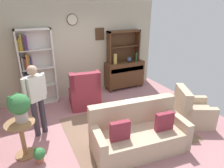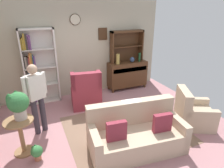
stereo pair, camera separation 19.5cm
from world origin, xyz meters
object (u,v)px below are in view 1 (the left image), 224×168
Objects in this scene: potted_plant_large at (19,106)px; armchair_floral at (192,112)px; sideboard at (124,74)px; plant_stand at (22,136)px; person_reading at (36,96)px; vase_round at (129,59)px; coffee_table at (128,111)px; vase_tall at (115,59)px; potted_plant_small at (39,154)px; couch_floral at (138,134)px; bottle_wine at (136,57)px; sideboard_hutch at (123,42)px; bookshelf at (34,68)px; wingback_chair at (85,94)px; book_stack at (131,104)px.

armchair_floral is at bearing -9.57° from potted_plant_large.
potted_plant_large is (-3.26, -2.00, 0.51)m from sideboard.
plant_stand is 0.84m from person_reading.
sideboard reaches higher than plant_stand.
vase_round is 2.36m from coffee_table.
vase_tall is 0.53m from vase_round.
sideboard is at bearing 31.58° from potted_plant_large.
sideboard is 3.85m from potted_plant_large.
couch_floral is at bearing -13.33° from potted_plant_small.
bottle_wine reaches higher than potted_plant_small.
person_reading is at bearing 80.85° from potted_plant_small.
potted_plant_small is (-3.20, -2.30, -0.83)m from vase_round.
sideboard_hutch is 0.58× the size of couch_floral.
potted_plant_small is at bearing 166.67° from couch_floral.
bookshelf is 4.21m from armchair_floral.
potted_plant_large reaches higher than vase_round.
person_reading is (-1.28, -0.76, 0.52)m from wingback_chair.
book_stack is (2.16, 0.43, 0.30)m from potted_plant_small.
sideboard_hutch is at bearing 32.95° from potted_plant_large.
potted_plant_large is 2.31m from coffee_table.
person_reading is (0.33, 0.53, -0.11)m from potted_plant_large.
bookshelf reaches higher than wingback_chair.
sideboard_hutch reaches higher than person_reading.
bookshelf is at bearing 176.05° from vase_tall.
couch_floral is at bearing -114.49° from sideboard.
book_stack is at bearing -105.82° from vase_tall.
sideboard is 4.52× the size of bottle_wine.
sideboard_hutch is 4.18m from potted_plant_small.
potted_plant_small is (-0.29, -2.45, -0.87)m from bookshelf.
armchair_floral is at bearing -43.30° from wingback_chair.
bookshelf is 6.66× the size of vase_tall.
person_reading is at bearing -151.24° from vase_tall.
wingback_chair is 2.13m from plant_stand.
bottle_wine reaches higher than sideboard.
bottle_wine is (0.39, -0.20, -0.50)m from sideboard_hutch.
potted_plant_small is at bearing -146.63° from bottle_wine.
person_reading is at bearing -153.29° from sideboard.
coffee_table is at bearing -108.71° from vase_tall.
vase_tall is 1.57m from wingback_chair.
vase_tall is 3.64m from potted_plant_small.
person_reading reaches higher than book_stack.
person_reading is at bearing 57.83° from plant_stand.
bottle_wine is at bearing 89.41° from armchair_floral.
vase_round is at bearing 24.70° from person_reading.
potted_plant_large is at bearing -147.05° from sideboard_hutch.
potted_plant_large is at bearing -141.30° from wingback_chair.
sideboard is at bearing 65.51° from couch_floral.
potted_plant_large reaches higher than potted_plant_small.
book_stack is (2.38, 0.12, 0.03)m from plant_stand.
vase_round is 0.21× the size of coffee_table.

